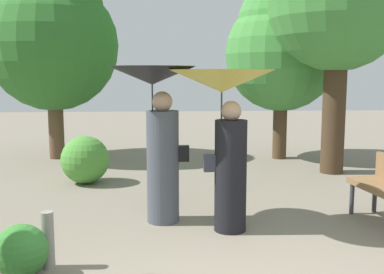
{
  "coord_description": "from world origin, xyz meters",
  "views": [
    {
      "loc": [
        -0.4,
        -3.27,
        1.88
      ],
      "look_at": [
        0.0,
        2.95,
        1.02
      ],
      "focal_mm": 42.85,
      "sensor_mm": 36.0,
      "label": 1
    }
  ],
  "objects_px": {
    "person_left": "(157,118)",
    "tree_near_left": "(52,35)",
    "tree_mid_right": "(282,45)",
    "path_marker_post": "(48,240)",
    "person_right": "(225,113)"
  },
  "relations": [
    {
      "from": "person_left",
      "to": "tree_near_left",
      "type": "distance_m",
      "value": 5.36
    },
    {
      "from": "tree_mid_right",
      "to": "person_left",
      "type": "bearing_deg",
      "value": -121.94
    },
    {
      "from": "tree_mid_right",
      "to": "path_marker_post",
      "type": "distance_m",
      "value": 7.14
    },
    {
      "from": "person_left",
      "to": "path_marker_post",
      "type": "relative_size",
      "value": 3.51
    },
    {
      "from": "person_right",
      "to": "path_marker_post",
      "type": "height_order",
      "value": "person_right"
    },
    {
      "from": "person_right",
      "to": "person_left",
      "type": "bearing_deg",
      "value": 63.58
    },
    {
      "from": "person_left",
      "to": "tree_near_left",
      "type": "height_order",
      "value": "tree_near_left"
    },
    {
      "from": "person_left",
      "to": "person_right",
      "type": "height_order",
      "value": "person_left"
    },
    {
      "from": "path_marker_post",
      "to": "tree_mid_right",
      "type": "bearing_deg",
      "value": 56.57
    },
    {
      "from": "person_left",
      "to": "tree_mid_right",
      "type": "distance_m",
      "value": 5.2
    },
    {
      "from": "person_left",
      "to": "tree_mid_right",
      "type": "xyz_separation_m",
      "value": [
        2.68,
        4.3,
        1.17
      ]
    },
    {
      "from": "person_left",
      "to": "person_right",
      "type": "distance_m",
      "value": 0.89
    },
    {
      "from": "tree_near_left",
      "to": "tree_mid_right",
      "type": "xyz_separation_m",
      "value": [
        4.99,
        -0.34,
        -0.21
      ]
    },
    {
      "from": "tree_near_left",
      "to": "person_right",
      "type": "bearing_deg",
      "value": -58.29
    },
    {
      "from": "tree_near_left",
      "to": "path_marker_post",
      "type": "distance_m",
      "value": 6.59
    }
  ]
}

